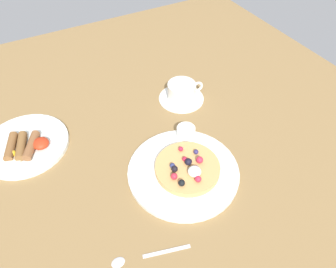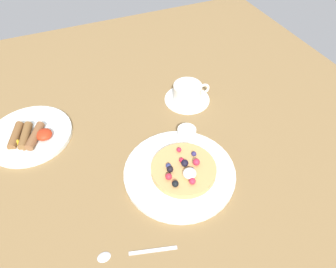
{
  "view_description": "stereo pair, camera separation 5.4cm",
  "coord_description": "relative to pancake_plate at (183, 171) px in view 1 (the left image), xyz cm",
  "views": [
    {
      "loc": [
        -21.82,
        -48.02,
        63.77
      ],
      "look_at": [
        5.19,
        1.99,
        4.0
      ],
      "focal_mm": 33.0,
      "sensor_mm": 36.0,
      "label": 1
    },
    {
      "loc": [
        -16.94,
        -50.36,
        63.77
      ],
      "look_at": [
        5.19,
        1.99,
        4.0
      ],
      "focal_mm": 33.0,
      "sensor_mm": 36.0,
      "label": 2
    }
  ],
  "objects": [
    {
      "name": "pancake_plate",
      "position": [
        0.0,
        0.0,
        0.0
      ],
      "size": [
        28.12,
        28.12,
        1.24
      ],
      "primitive_type": "cylinder",
      "color": "white",
      "rests_on": "ground_plane"
    },
    {
      "name": "syrup_ramekin",
      "position": [
        6.74,
        10.24,
        1.99
      ],
      "size": [
        5.13,
        5.13,
        2.66
      ],
      "color": "white",
      "rests_on": "pancake_plate"
    },
    {
      "name": "coffee_cup",
      "position": [
        14.38,
        25.59,
        2.65
      ],
      "size": [
        11.62,
        8.82,
        5.07
      ],
      "color": "white",
      "rests_on": "coffee_saucer"
    },
    {
      "name": "fried_breakfast",
      "position": [
        -33.77,
        26.1,
        1.6
      ],
      "size": [
        13.28,
        11.34,
        2.59
      ],
      "color": "brown",
      "rests_on": "breakfast_plate"
    },
    {
      "name": "pancake_with_berries",
      "position": [
        0.82,
        -0.59,
        1.65
      ],
      "size": [
        16.31,
        16.31,
        3.59
      ],
      "color": "tan",
      "rests_on": "pancake_plate"
    },
    {
      "name": "coffee_saucer",
      "position": [
        14.25,
        25.61,
        -0.3
      ],
      "size": [
        14.3,
        14.3,
        0.64
      ],
      "primitive_type": "cylinder",
      "color": "white",
      "rests_on": "ground_plane"
    },
    {
      "name": "breakfast_plate",
      "position": [
        -33.49,
        28.48,
        -0.03
      ],
      "size": [
        23.32,
        23.32,
        1.18
      ],
      "primitive_type": "cylinder",
      "color": "white",
      "rests_on": "ground_plane"
    },
    {
      "name": "teaspoon",
      "position": [
        -19.25,
        -14.26,
        -0.38
      ],
      "size": [
        16.3,
        5.51,
        0.6
      ],
      "color": "silver",
      "rests_on": "ground_plane"
    },
    {
      "name": "ground_plane",
      "position": [
        -3.9,
        8.55,
        -2.12
      ],
      "size": [
        153.12,
        159.64,
        3.0
      ],
      "primitive_type": "cube",
      "color": "olive"
    }
  ]
}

